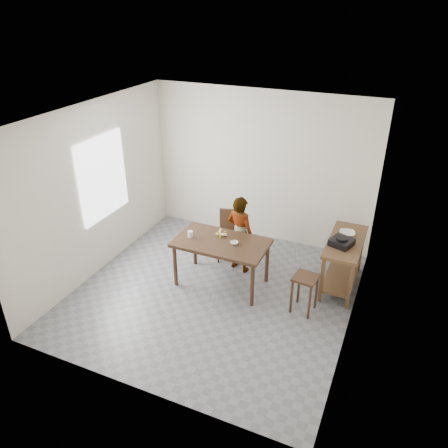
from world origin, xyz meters
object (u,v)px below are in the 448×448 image
at_px(dining_table, 221,263).
at_px(prep_counter, 343,263).
at_px(child, 240,234).
at_px(dining_chair, 230,236).
at_px(stool, 304,293).

height_order(dining_table, prep_counter, prep_counter).
bearing_deg(dining_table, prep_counter, 22.15).
distance_m(prep_counter, child, 1.65).
bearing_deg(dining_table, dining_chair, 102.97).
height_order(prep_counter, stool, prep_counter).
xyz_separation_m(dining_table, dining_chair, (-0.17, 0.74, 0.05)).
xyz_separation_m(child, stool, (1.24, -0.63, -0.36)).
xyz_separation_m(dining_table, child, (0.11, 0.49, 0.27)).
bearing_deg(stool, dining_table, 174.05).
bearing_deg(dining_chair, dining_table, -92.15).
distance_m(dining_chair, stool, 1.76).
bearing_deg(dining_table, child, 77.94).
height_order(prep_counter, child, child).
relative_size(dining_chair, stool, 1.46).
height_order(dining_table, stool, dining_table).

